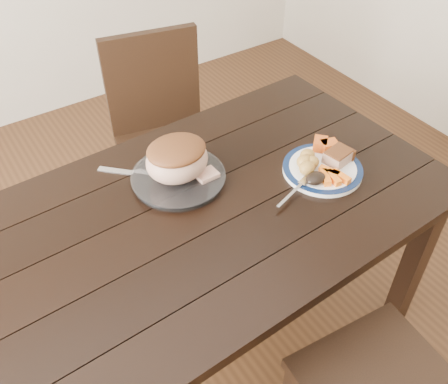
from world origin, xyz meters
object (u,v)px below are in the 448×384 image
dining_table (200,231)px  pork_slice (338,157)px  chair_far (163,128)px  dinner_plate (322,170)px  roast_joint (177,160)px  serving_platter (179,178)px  carving_knife (161,176)px  fork (296,190)px

dining_table → pork_slice: pork_slice is taller
chair_far → pork_slice: chair_far is taller
dinner_plate → roast_joint: bearing=151.7°
chair_far → serving_platter: size_ratio=3.09×
serving_platter → carving_knife: size_ratio=1.25×
dining_table → chair_far: size_ratio=1.76×
dining_table → pork_slice: bearing=-8.6°
roast_joint → carving_knife: 0.10m
dining_table → carving_knife: 0.22m
chair_far → dinner_plate: chair_far is taller
carving_knife → chair_far: bearing=107.9°
serving_platter → pork_slice: 0.54m
serving_platter → pork_slice: pork_slice is taller
chair_far → dinner_plate: bearing=114.9°
chair_far → carving_knife: (-0.28, -0.54, 0.23)m
dinner_plate → pork_slice: bearing=-4.8°
dining_table → roast_joint: 0.24m
pork_slice → carving_knife: bearing=152.1°
roast_joint → carving_knife: (-0.04, 0.04, -0.08)m
dinner_plate → fork: 0.15m
chair_far → carving_knife: size_ratio=3.85×
fork → roast_joint: (-0.28, 0.27, 0.06)m
chair_far → fork: (0.04, -0.85, 0.25)m
serving_platter → fork: size_ratio=1.72×
pork_slice → roast_joint: roast_joint is taller
dining_table → pork_slice: (0.50, -0.08, 0.13)m
pork_slice → carving_knife: 0.59m
dinner_plate → carving_knife: dinner_plate is taller
serving_platter → roast_joint: roast_joint is taller
chair_far → roast_joint: bearing=79.8°
dining_table → chair_far: chair_far is taller
pork_slice → roast_joint: size_ratio=0.42×
pork_slice → fork: 0.21m
dinner_plate → serving_platter: size_ratio=0.88×
dining_table → serving_platter: serving_platter is taller
carving_knife → dining_table: bearing=-38.7°
serving_platter → pork_slice: (0.48, -0.23, 0.03)m
dining_table → roast_joint: size_ratio=7.99×
dining_table → dinner_plate: 0.46m
dining_table → fork: fork is taller
fork → carving_knife: (-0.32, 0.31, -0.01)m
dinner_plate → chair_far: bearing=103.1°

